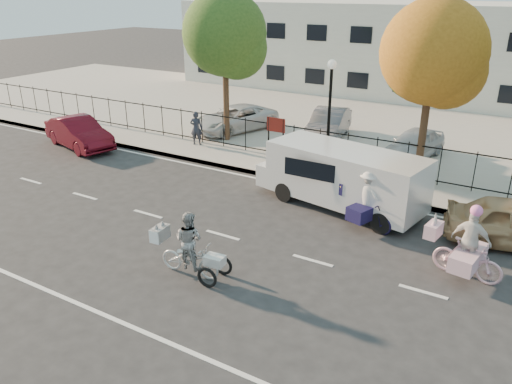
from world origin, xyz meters
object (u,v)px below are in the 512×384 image
Objects in this scene: pedestrian at (196,128)px; zebra_trike at (190,251)px; lamppost at (330,96)px; bull_bike at (367,205)px; lot_car_c at (328,124)px; lot_car_d at (414,144)px; unicorn_bike at (468,251)px; lot_car_b at (235,118)px; white_van at (342,176)px; red_sedan at (79,133)px.

zebra_trike is at bearing 104.98° from pedestrian.
bull_bike is (3.06, -4.06, -2.34)m from lamppost.
zebra_trike is 1.34× the size of pedestrian.
lamppost is at bearing -77.98° from lot_car_c.
zebra_trike is at bearing -92.88° from lot_car_c.
lot_car_c is (-1.64, 4.04, -2.26)m from lamppost.
lot_car_d is at bearing 22.22° from bull_bike.
unicorn_bike is at bearing -96.09° from bull_bike.
zebra_trike is 0.46× the size of lot_car_b.
bull_bike is 10.41m from pedestrian.
lot_car_b is 1.23× the size of lot_car_d.
white_van is at bearing -74.00° from lot_car_c.
lot_car_d is (2.68, 12.19, 0.08)m from zebra_trike.
white_van is 7.84m from lot_car_c.
red_sedan is 5.48m from pedestrian.
red_sedan is (-11.26, -2.76, -2.41)m from lamppost.
lot_car_c is (-3.44, 7.04, -0.29)m from white_van.
lot_car_c is at bearing 48.11° from unicorn_bike.
unicorn_bike is 0.46× the size of lot_car_b.
lot_car_b is (-8.08, 5.96, -0.36)m from white_van.
zebra_trike is 6.33m from white_van.
lamppost is 1.01× the size of lot_car_c.
pedestrian is at bearing -75.60° from lot_car_b.
lot_car_b is at bearing 154.77° from lamppost.
unicorn_bike is 3.51m from bull_bike.
lot_car_c reaches higher than lot_car_b.
zebra_trike is 7.14m from unicorn_bike.
lot_car_c reaches higher than red_sedan.
red_sedan is (-17.49, 2.80, -0.06)m from unicorn_bike.
zebra_trike is 0.57× the size of lot_car_d.
lot_car_b is at bearing 64.52° from unicorn_bike.
lot_car_b is 8.97m from lot_car_d.
pedestrian is 6.35m from lot_car_c.
lamppost is at bearing 159.14° from pedestrian.
lot_car_d is at bearing 177.92° from pedestrian.
unicorn_bike reaches higher than lot_car_c.
white_van is at bearing -17.14° from lot_car_b.
zebra_trike is at bearing 167.85° from bull_bike.
bull_bike is at bearing -79.56° from red_sedan.
bull_bike is 11.68m from lot_car_b.
red_sedan is 11.79m from lot_car_c.
bull_bike is at bearing -29.33° from white_van.
zebra_trike reaches higher than red_sedan.
zebra_trike is 12.91m from red_sedan.
pedestrian is at bearing 170.92° from white_van.
white_van is 6.21m from lot_car_d.
bull_bike is 7.20m from lot_car_d.
zebra_trike is 0.49× the size of lot_car_c.
red_sedan is (-14.32, 1.30, -0.08)m from bull_bike.
white_van reaches higher than lot_car_b.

